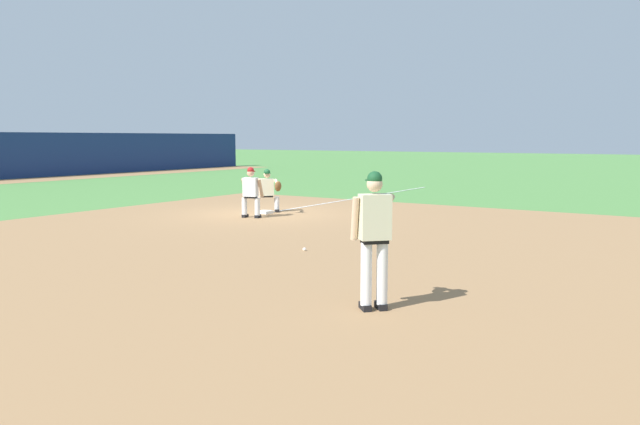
{
  "coord_description": "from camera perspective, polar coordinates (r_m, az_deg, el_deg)",
  "views": [
    {
      "loc": [
        -14.87,
        -11.65,
        2.29
      ],
      "look_at": [
        -5.37,
        -5.49,
        0.93
      ],
      "focal_mm": 35.0,
      "sensor_mm": 36.0,
      "label": 1
    }
  ],
  "objects": [
    {
      "name": "pitcher",
      "position": [
        8.28,
        5.04,
        -1.75
      ],
      "size": [
        0.85,
        0.55,
        1.86
      ],
      "color": "black",
      "rests_on": "ground"
    },
    {
      "name": "infield_dirt_patch",
      "position": [
        13.66,
        -2.02,
        -2.79
      ],
      "size": [
        18.0,
        18.0,
        0.01
      ],
      "primitive_type": "cube",
      "color": "#9E754C",
      "rests_on": "ground"
    },
    {
      "name": "ground_plane",
      "position": [
        19.03,
        -5.06,
        -0.09
      ],
      "size": [
        160.0,
        160.0,
        0.0
      ],
      "primitive_type": "plane",
      "color": "#518942"
    },
    {
      "name": "baserunner",
      "position": [
        17.98,
        -6.34,
        2.02
      ],
      "size": [
        0.55,
        0.66,
        1.46
      ],
      "color": "black",
      "rests_on": "ground"
    },
    {
      "name": "first_baseman",
      "position": [
        19.2,
        -4.77,
        2.17
      ],
      "size": [
        0.73,
        1.08,
        1.34
      ],
      "color": "black",
      "rests_on": "ground"
    },
    {
      "name": "first_base_bag",
      "position": [
        19.02,
        -5.07,
        0.04
      ],
      "size": [
        0.38,
        0.38,
        0.09
      ],
      "primitive_type": "cube",
      "color": "white",
      "rests_on": "ground"
    },
    {
      "name": "baseball",
      "position": [
        12.69,
        -1.44,
        -3.39
      ],
      "size": [
        0.07,
        0.07,
        0.07
      ],
      "primitive_type": "sphere",
      "color": "white",
      "rests_on": "ground"
    },
    {
      "name": "foul_line_stripe",
      "position": [
        24.01,
        3.8,
        1.38
      ],
      "size": [
        12.01,
        0.1,
        0.0
      ],
      "primitive_type": "cube",
      "color": "white",
      "rests_on": "ground"
    }
  ]
}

